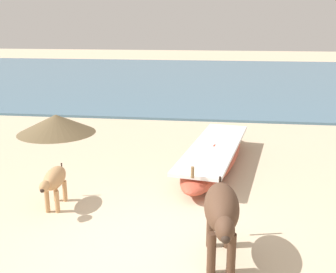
{
  "coord_description": "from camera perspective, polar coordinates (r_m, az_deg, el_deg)",
  "views": [
    {
      "loc": [
        0.99,
        -4.97,
        3.07
      ],
      "look_at": [
        -0.14,
        3.68,
        0.6
      ],
      "focal_mm": 43.85,
      "sensor_mm": 36.0,
      "label": 1
    }
  ],
  "objects": [
    {
      "name": "ground",
      "position": [
        5.93,
        -3.41,
        -15.4
      ],
      "size": [
        80.0,
        80.0,
        0.0
      ],
      "primitive_type": "plane",
      "color": "beige"
    },
    {
      "name": "sea_water",
      "position": [
        22.84,
        4.92,
        8.11
      ],
      "size": [
        60.0,
        20.0,
        0.08
      ],
      "primitive_type": "cube",
      "color": "slate",
      "rests_on": "ground"
    },
    {
      "name": "fishing_boat_0",
      "position": [
        8.96,
        6.42,
        -2.56
      ],
      "size": [
        1.68,
        4.41,
        0.68
      ],
      "rotation": [
        0.0,
        0.0,
        4.54
      ],
      "color": "#B74733",
      "rests_on": "ground"
    },
    {
      "name": "cow_adult_dark",
      "position": [
        5.35,
        7.47,
        -10.28
      ],
      "size": [
        0.5,
        1.57,
        1.01
      ],
      "rotation": [
        0.0,
        0.0,
        4.76
      ],
      "color": "#4C3323",
      "rests_on": "ground"
    },
    {
      "name": "calf_near_tan",
      "position": [
        7.16,
        -15.53,
        -5.88
      ],
      "size": [
        0.37,
        1.06,
        0.69
      ],
      "rotation": [
        0.0,
        0.0,
        4.8
      ],
      "color": "tan",
      "rests_on": "ground"
    },
    {
      "name": "debris_pile_0",
      "position": [
        11.99,
        -15.28,
        1.72
      ],
      "size": [
        2.86,
        2.86,
        0.53
      ],
      "primitive_type": "cone",
      "rotation": [
        0.0,
        0.0,
        2.76
      ],
      "color": "brown",
      "rests_on": "ground"
    }
  ]
}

